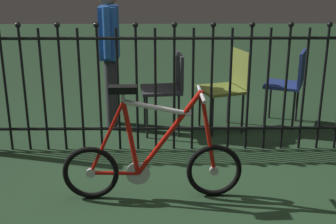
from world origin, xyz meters
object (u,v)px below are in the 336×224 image
(chair_charcoal, at_px, (168,84))
(person_visitor, at_px, (110,46))
(chair_navy, at_px, (291,80))
(bicycle, at_px, (152,160))
(chair_olive, at_px, (229,83))

(chair_charcoal, height_order, person_visitor, person_visitor)
(chair_charcoal, xyz_separation_m, chair_navy, (1.30, 0.20, -0.01))
(bicycle, distance_m, chair_charcoal, 1.41)
(bicycle, relative_size, chair_olive, 1.60)
(chair_charcoal, bearing_deg, bicycle, -95.72)
(chair_olive, bearing_deg, person_visitor, 175.52)
(chair_olive, distance_m, person_visitor, 1.29)
(chair_charcoal, height_order, chair_navy, chair_charcoal)
(bicycle, relative_size, person_visitor, 0.90)
(chair_charcoal, height_order, chair_olive, chair_olive)
(bicycle, height_order, chair_olive, bicycle)
(bicycle, height_order, person_visitor, person_visitor)
(chair_charcoal, distance_m, chair_navy, 1.32)
(bicycle, bearing_deg, chair_navy, 47.81)
(chair_charcoal, relative_size, chair_navy, 1.01)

